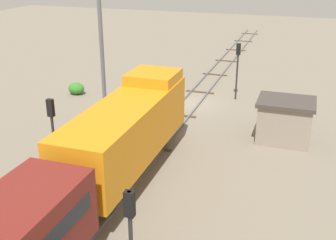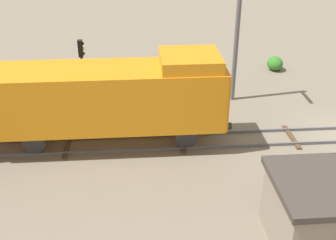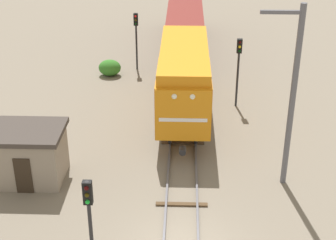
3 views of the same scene
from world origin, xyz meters
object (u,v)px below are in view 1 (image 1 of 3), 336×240
Objects in this scene: locomotive at (129,127)px; traffic_signal_near at (238,61)px; traffic_signal_mid at (53,125)px; traffic_signal_far at (131,227)px; relay_hut at (285,120)px; catenary_mast at (103,54)px; worker_near_track at (173,79)px.

locomotive reaches higher than traffic_signal_near.
traffic_signal_far is at bearing 137.68° from traffic_signal_mid.
relay_hut is (-4.30, 7.13, -1.78)m from traffic_signal_near.
traffic_signal_mid reaches higher than traffic_signal_far.
traffic_signal_near is 1.31× the size of relay_hut.
locomotive is at bearing 43.44° from relay_hut.
traffic_signal_far is at bearing 75.69° from relay_hut.
traffic_signal_mid is 9.12m from catenary_mast.
worker_near_track is (-1.00, -16.68, -2.12)m from traffic_signal_mid.
traffic_signal_mid is (6.60, 16.05, -0.05)m from traffic_signal_near.
catenary_mast is at bearing 0.32° from relay_hut.
relay_hut is at bearing -104.31° from traffic_signal_far.
relay_hut is (-12.44, -0.07, -3.33)m from catenary_mast.
traffic_signal_far is (-0.40, 22.42, -0.17)m from traffic_signal_near.
traffic_signal_far is at bearing 113.74° from locomotive.
traffic_signal_far is at bearing 91.02° from traffic_signal_near.
traffic_signal_mid is 1.29× the size of relay_hut.
catenary_mast is at bearing 41.48° from traffic_signal_near.
traffic_signal_far is 1.24× the size of relay_hut.
locomotive is at bearing 77.33° from traffic_signal_near.
locomotive is 15.17m from worker_near_track.
locomotive is 10.42m from relay_hut.
traffic_signal_near is at bearing -102.67° from locomotive.
traffic_signal_near is 10.98m from catenary_mast.
relay_hut is at bearing 121.09° from traffic_signal_near.
traffic_signal_mid is 14.19m from relay_hut.
worker_near_track is at bearing -107.99° from catenary_mast.
catenary_mast is at bearing -8.26° from worker_near_track.
relay_hut is at bearing 61.60° from worker_near_track.
traffic_signal_far is (-3.60, 8.19, 0.23)m from locomotive.
traffic_signal_near reaches higher than traffic_signal_mid.
locomotive reaches higher than relay_hut.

